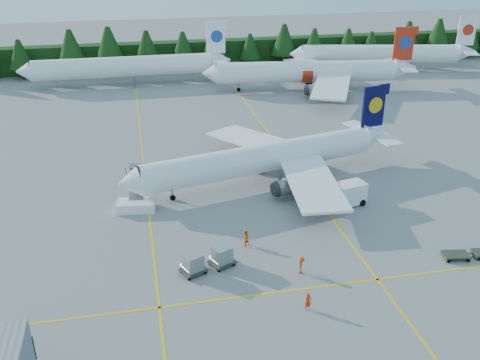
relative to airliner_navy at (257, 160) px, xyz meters
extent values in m
plane|color=gray|center=(0.19, -16.50, -3.21)|extent=(320.00, 320.00, 0.00)
cube|color=yellow|center=(-13.81, 3.50, -3.20)|extent=(0.25, 120.00, 0.01)
cube|color=yellow|center=(6.19, 3.50, -3.20)|extent=(0.25, 120.00, 0.01)
cube|color=yellow|center=(0.19, -22.50, -3.20)|extent=(80.00, 0.25, 0.01)
cube|color=black|center=(0.19, 65.50, -0.21)|extent=(220.00, 4.00, 6.00)
cylinder|color=white|center=(0.58, 0.14, 0.08)|extent=(31.00, 10.77, 3.65)
cone|color=white|center=(-15.73, -3.77, 0.08)|extent=(3.33, 4.14, 3.65)
cube|color=#070633|center=(16.99, 4.07, 4.63)|extent=(3.44, 1.12, 5.65)
cube|color=white|center=(1.44, 8.32, -0.47)|extent=(11.81, 14.52, 1.03)
cylinder|color=slate|center=(0.24, 5.50, -1.75)|extent=(3.46, 2.58, 1.92)
cube|color=white|center=(5.05, -6.76, -0.47)|extent=(6.53, 14.07, 1.03)
cylinder|color=slate|center=(2.70, -4.79, -1.75)|extent=(3.46, 2.58, 1.92)
cylinder|color=slate|center=(-10.87, -2.61, -2.43)|extent=(0.22, 0.22, 1.55)
cylinder|color=white|center=(19.68, 40.68, 0.54)|extent=(35.64, 8.60, 4.16)
cone|color=white|center=(0.67, 43.09, 0.54)|extent=(3.42, 4.50, 4.16)
cube|color=red|center=(38.78, 38.24, 5.75)|extent=(3.97, 0.86, 6.46)
cube|color=white|center=(23.89, 49.06, -0.08)|extent=(9.05, 16.51, 1.18)
cylinder|color=slate|center=(21.47, 46.53, -1.54)|extent=(3.79, 2.62, 2.19)
cube|color=white|center=(21.66, 31.50, -0.08)|extent=(12.31, 16.79, 1.18)
cylinder|color=slate|center=(19.95, 34.55, -1.54)|extent=(3.79, 2.62, 2.19)
cylinder|color=slate|center=(6.33, 42.37, -2.32)|extent=(0.25, 0.25, 1.77)
cylinder|color=white|center=(-15.98, 52.03, 0.57)|extent=(35.72, 4.37, 4.20)
cone|color=white|center=(-35.30, 51.94, 0.57)|extent=(2.96, 4.21, 4.20)
cube|color=white|center=(3.44, 52.12, 5.82)|extent=(3.99, 0.39, 6.51)
cylinder|color=slate|center=(-29.55, 51.97, -2.37)|extent=(0.25, 0.25, 1.68)
cylinder|color=white|center=(41.33, 53.50, 0.50)|extent=(35.18, 10.85, 4.12)
cone|color=white|center=(22.73, 57.18, 0.50)|extent=(3.63, 4.60, 4.12)
cube|color=white|center=(60.04, 49.80, 5.66)|extent=(3.91, 1.11, 6.39)
cylinder|color=slate|center=(28.27, 56.09, -2.38)|extent=(0.25, 0.25, 1.65)
cube|color=white|center=(-15.19, -4.28, -2.63)|extent=(4.63, 2.82, 1.15)
cube|color=slate|center=(-14.93, -2.21, -0.81)|extent=(2.17, 4.33, 3.09)
cube|color=slate|center=(-14.67, -0.14, 0.60)|extent=(2.02, 1.47, 0.13)
cube|color=white|center=(6.53, -8.47, -2.19)|extent=(2.32, 2.32, 2.03)
cube|color=black|center=(6.53, -8.47, -1.71)|extent=(2.01, 2.16, 0.87)
cube|color=white|center=(9.35, -7.82, -1.76)|extent=(3.87, 2.85, 2.51)
cube|color=#353B2B|center=(15.20, -20.77, -2.75)|extent=(2.66, 1.89, 0.14)
cube|color=#353B2B|center=(-10.33, -18.10, -2.79)|extent=(2.81, 2.55, 0.15)
cube|color=#A8ABAD|center=(-10.33, -18.10, -1.91)|extent=(2.11, 2.08, 1.61)
cube|color=#353B2B|center=(-7.47, -17.36, -2.79)|extent=(2.81, 2.55, 0.15)
cube|color=#A8ABAD|center=(-7.47, -17.36, -1.91)|extent=(2.11, 2.08, 1.61)
imported|color=#FF3105|center=(-1.49, -25.29, -2.37)|extent=(0.69, 0.55, 1.67)
imported|color=#FF6105|center=(-4.53, -14.25, -2.35)|extent=(1.05, 0.98, 1.72)
imported|color=#DC4304|center=(-0.43, -20.06, -2.35)|extent=(0.72, 0.84, 1.71)
camera|label=1|loc=(-14.48, -59.81, 25.99)|focal=40.00mm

